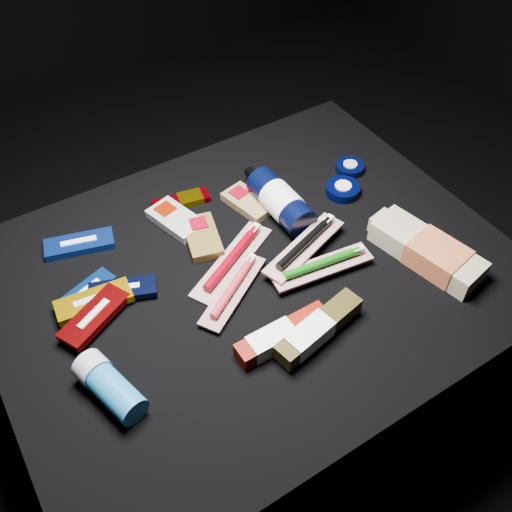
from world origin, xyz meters
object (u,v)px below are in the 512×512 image
deodorant_stick (109,386)px  lotion_bottle (281,202)px  bodywash_bottle (428,252)px  toothpaste_carton_red (279,337)px

deodorant_stick → lotion_bottle: bearing=9.4°
bodywash_bottle → toothpaste_carton_red: (-0.35, -0.01, -0.01)m
lotion_bottle → toothpaste_carton_red: size_ratio=1.21×
toothpaste_carton_red → lotion_bottle: bearing=55.6°
bodywash_bottle → deodorant_stick: bearing=163.6°
lotion_bottle → toothpaste_carton_red: (-0.18, -0.27, -0.02)m
deodorant_stick → bodywash_bottle: bearing=-19.5°
deodorant_stick → toothpaste_carton_red: bearing=-26.6°
bodywash_bottle → toothpaste_carton_red: bodywash_bottle is taller
lotion_bottle → bodywash_bottle: (0.17, -0.26, -0.01)m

